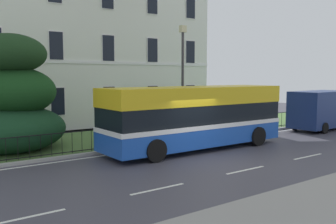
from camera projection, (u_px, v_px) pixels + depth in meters
name	position (u px, v px, depth m)	size (l,w,h in m)	color
ground_plane	(194.00, 156.00, 16.47)	(60.00, 56.00, 0.18)	#3F3E48
georgian_townhouse	(78.00, 32.00, 28.31)	(17.73, 10.06, 13.35)	silver
iron_verge_railing	(169.00, 132.00, 19.52)	(19.72, 0.04, 0.97)	black
evergreen_tree	(10.00, 105.00, 17.26)	(5.15, 5.15, 5.50)	#423328
single_decker_bus	(195.00, 116.00, 17.96)	(9.50, 2.73, 3.01)	blue
white_panel_van	(322.00, 110.00, 24.49)	(5.81, 2.48, 2.53)	navy
street_lamp_post	(183.00, 73.00, 20.47)	(0.36, 0.24, 6.12)	#333338
litter_bin	(134.00, 132.00, 18.89)	(0.46, 0.46, 1.14)	#23472D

